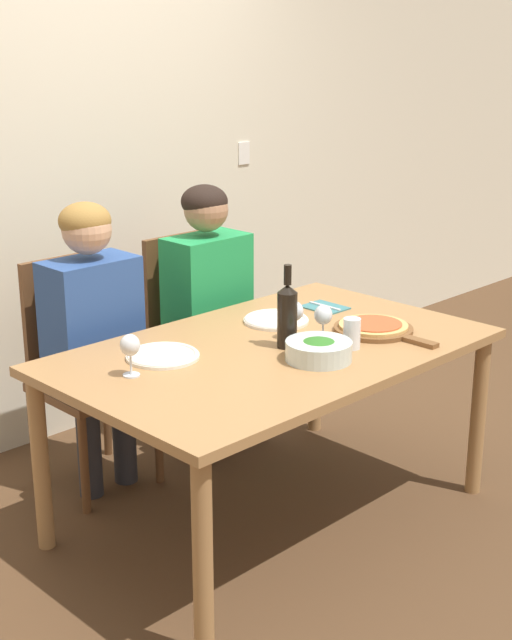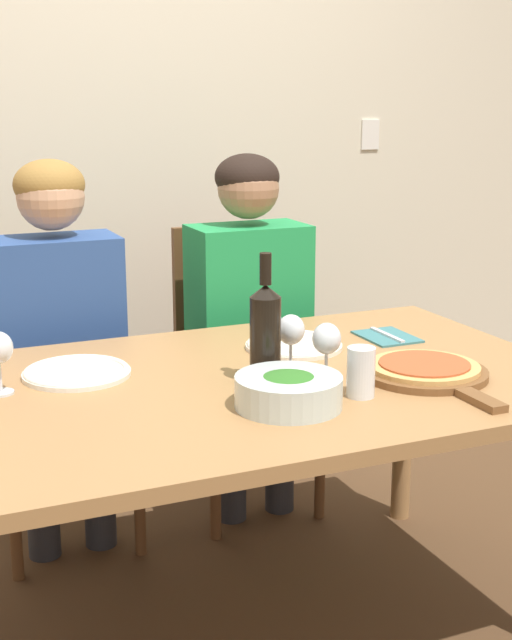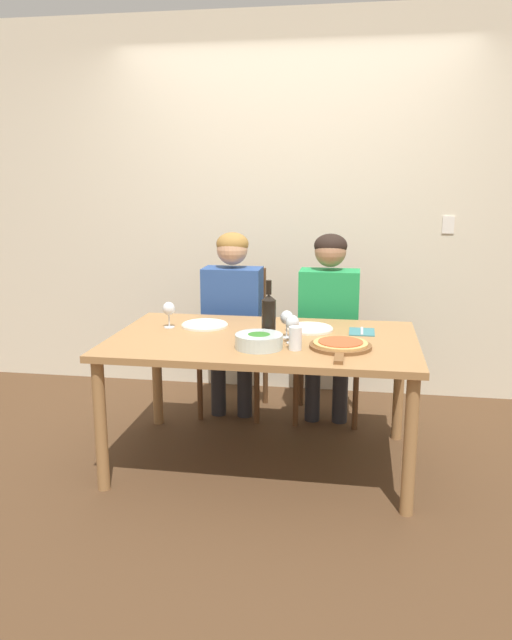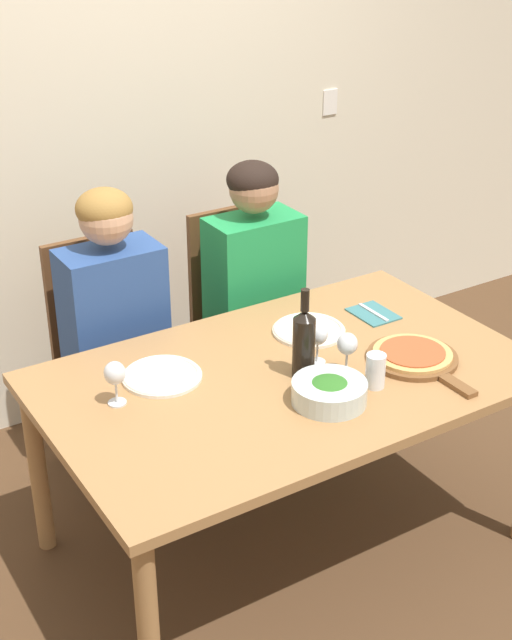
{
  "view_description": "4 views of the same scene",
  "coord_description": "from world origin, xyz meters",
  "px_view_note": "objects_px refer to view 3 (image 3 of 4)",
  "views": [
    {
      "loc": [
        -2.29,
        -2.22,
        1.83
      ],
      "look_at": [
        -0.01,
        0.08,
        0.82
      ],
      "focal_mm": 50.0,
      "sensor_mm": 36.0,
      "label": 1
    },
    {
      "loc": [
        -0.81,
        -1.93,
        1.4
      ],
      "look_at": [
        0.02,
        -0.03,
        0.88
      ],
      "focal_mm": 50.0,
      "sensor_mm": 36.0,
      "label": 2
    },
    {
      "loc": [
        0.49,
        -3.23,
        1.57
      ],
      "look_at": [
        -0.04,
        -0.0,
        0.82
      ],
      "focal_mm": 35.0,
      "sensor_mm": 36.0,
      "label": 3
    },
    {
      "loc": [
        -1.47,
        -2.15,
        2.25
      ],
      "look_at": [
        -0.03,
        0.15,
        0.87
      ],
      "focal_mm": 50.0,
      "sensor_mm": 36.0,
      "label": 4
    }
  ],
  "objects_px": {
    "wine_bottle": "(269,316)",
    "pizza_on_board": "(340,345)",
    "dinner_plate_right": "(309,328)",
    "fork_on_napkin": "(362,332)",
    "wine_glass_right": "(287,319)",
    "chair_right": "(329,339)",
    "wine_glass_left": "(169,310)",
    "broccoli_bowl": "(259,341)",
    "person_woman": "(232,307)",
    "water_tumbler": "(295,338)",
    "chair_left": "(236,336)",
    "person_man": "(329,310)",
    "wine_glass_centre": "(292,324)",
    "dinner_plate_left": "(205,325)"
  },
  "relations": [
    {
      "from": "wine_bottle",
      "to": "broccoli_bowl",
      "type": "distance_m",
      "value": 0.2
    },
    {
      "from": "person_woman",
      "to": "wine_glass_right",
      "type": "bearing_deg",
      "value": -57.78
    },
    {
      "from": "water_tumbler",
      "to": "dinner_plate_left",
      "type": "bearing_deg",
      "value": 143.77
    },
    {
      "from": "chair_left",
      "to": "person_man",
      "type": "bearing_deg",
      "value": -10.36
    },
    {
      "from": "water_tumbler",
      "to": "fork_on_napkin",
      "type": "height_order",
      "value": "water_tumbler"
    },
    {
      "from": "chair_left",
      "to": "broccoli_bowl",
      "type": "height_order",
      "value": "chair_left"
    },
    {
      "from": "dinner_plate_right",
      "to": "wine_glass_right",
      "type": "relative_size",
      "value": 1.78
    },
    {
      "from": "chair_right",
      "to": "wine_glass_right",
      "type": "height_order",
      "value": "chair_right"
    },
    {
      "from": "dinner_plate_right",
      "to": "wine_glass_centre",
      "type": "height_order",
      "value": "wine_glass_centre"
    },
    {
      "from": "person_woman",
      "to": "person_man",
      "type": "bearing_deg",
      "value": 0.0
    },
    {
      "from": "dinner_plate_left",
      "to": "person_man",
      "type": "bearing_deg",
      "value": 36.57
    },
    {
      "from": "pizza_on_board",
      "to": "wine_glass_right",
      "type": "relative_size",
      "value": 3.02
    },
    {
      "from": "person_man",
      "to": "dinner_plate_left",
      "type": "xyz_separation_m",
      "value": [
        -0.69,
        -0.51,
        -0.0
      ]
    },
    {
      "from": "dinner_plate_right",
      "to": "fork_on_napkin",
      "type": "relative_size",
      "value": 1.49
    },
    {
      "from": "chair_left",
      "to": "fork_on_napkin",
      "type": "bearing_deg",
      "value": -36.64
    },
    {
      "from": "broccoli_bowl",
      "to": "person_woman",
      "type": "bearing_deg",
      "value": 109.45
    },
    {
      "from": "pizza_on_board",
      "to": "wine_glass_left",
      "type": "xyz_separation_m",
      "value": [
        -0.99,
        0.29,
        0.09
      ]
    },
    {
      "from": "pizza_on_board",
      "to": "water_tumbler",
      "type": "bearing_deg",
      "value": -164.27
    },
    {
      "from": "chair_left",
      "to": "person_man",
      "type": "relative_size",
      "value": 0.79
    },
    {
      "from": "chair_right",
      "to": "person_man",
      "type": "height_order",
      "value": "person_man"
    },
    {
      "from": "dinner_plate_left",
      "to": "pizza_on_board",
      "type": "height_order",
      "value": "pizza_on_board"
    },
    {
      "from": "chair_right",
      "to": "wine_bottle",
      "type": "xyz_separation_m",
      "value": [
        -0.28,
        -0.87,
        0.34
      ]
    },
    {
      "from": "dinner_plate_left",
      "to": "fork_on_napkin",
      "type": "height_order",
      "value": "dinner_plate_left"
    },
    {
      "from": "wine_bottle",
      "to": "water_tumbler",
      "type": "bearing_deg",
      "value": -48.42
    },
    {
      "from": "chair_right",
      "to": "wine_glass_left",
      "type": "relative_size",
      "value": 6.42
    },
    {
      "from": "wine_glass_right",
      "to": "dinner_plate_left",
      "type": "bearing_deg",
      "value": 159.27
    },
    {
      "from": "wine_glass_centre",
      "to": "pizza_on_board",
      "type": "bearing_deg",
      "value": -12.63
    },
    {
      "from": "dinner_plate_right",
      "to": "dinner_plate_left",
      "type": "bearing_deg",
      "value": -178.95
    },
    {
      "from": "person_woman",
      "to": "fork_on_napkin",
      "type": "distance_m",
      "value": 0.99
    },
    {
      "from": "broccoli_bowl",
      "to": "wine_bottle",
      "type": "bearing_deg",
      "value": 82.57
    },
    {
      "from": "dinner_plate_left",
      "to": "pizza_on_board",
      "type": "distance_m",
      "value": 0.87
    },
    {
      "from": "person_man",
      "to": "fork_on_napkin",
      "type": "relative_size",
      "value": 6.81
    },
    {
      "from": "chair_right",
      "to": "wine_glass_left",
      "type": "bearing_deg",
      "value": -141.84
    },
    {
      "from": "broccoli_bowl",
      "to": "dinner_plate_right",
      "type": "xyz_separation_m",
      "value": [
        0.22,
        0.43,
        -0.03
      ]
    },
    {
      "from": "water_tumbler",
      "to": "fork_on_napkin",
      "type": "distance_m",
      "value": 0.54
    },
    {
      "from": "pizza_on_board",
      "to": "fork_on_napkin",
      "type": "xyz_separation_m",
      "value": [
        0.11,
        0.36,
        -0.01
      ]
    },
    {
      "from": "broccoli_bowl",
      "to": "wine_glass_centre",
      "type": "xyz_separation_m",
      "value": [
        0.16,
        0.12,
        0.07
      ]
    },
    {
      "from": "person_man",
      "to": "wine_glass_left",
      "type": "relative_size",
      "value": 8.12
    },
    {
      "from": "water_tumbler",
      "to": "pizza_on_board",
      "type": "bearing_deg",
      "value": 15.73
    },
    {
      "from": "broccoli_bowl",
      "to": "fork_on_napkin",
      "type": "relative_size",
      "value": 1.35
    },
    {
      "from": "water_tumbler",
      "to": "chair_left",
      "type": "bearing_deg",
      "value": 116.09
    },
    {
      "from": "person_man",
      "to": "water_tumbler",
      "type": "relative_size",
      "value": 10.39
    },
    {
      "from": "chair_left",
      "to": "pizza_on_board",
      "type": "relative_size",
      "value": 2.12
    },
    {
      "from": "wine_bottle",
      "to": "wine_glass_left",
      "type": "distance_m",
      "value": 0.63
    },
    {
      "from": "wine_bottle",
      "to": "pizza_on_board",
      "type": "distance_m",
      "value": 0.42
    },
    {
      "from": "person_woman",
      "to": "chair_right",
      "type": "bearing_deg",
      "value": 10.36
    },
    {
      "from": "person_woman",
      "to": "broccoli_bowl",
      "type": "xyz_separation_m",
      "value": [
        0.33,
        -0.93,
        0.02
      ]
    },
    {
      "from": "person_man",
      "to": "fork_on_napkin",
      "type": "distance_m",
      "value": 0.55
    },
    {
      "from": "person_man",
      "to": "dinner_plate_right",
      "type": "xyz_separation_m",
      "value": [
        -0.08,
        -0.5,
        -0.0
      ]
    },
    {
      "from": "person_man",
      "to": "wine_glass_centre",
      "type": "xyz_separation_m",
      "value": [
        -0.15,
        -0.81,
        0.09
      ]
    }
  ]
}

